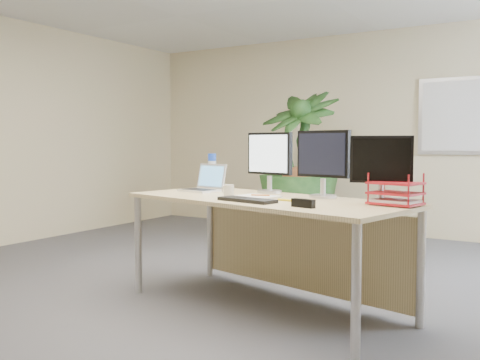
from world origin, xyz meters
The scene contains 17 objects.
floor centered at (0.00, 0.00, 0.00)m, with size 8.00×8.00×0.00m, color #434348.
back_wall centered at (0.00, 4.00, 1.35)m, with size 7.00×0.04×2.70m, color beige.
whiteboard centered at (1.20, 3.97, 1.55)m, with size 1.30×0.04×0.95m.
desk centered at (0.33, 0.47, 0.64)m, with size 2.27×1.33×0.82m.
floor_plant centered at (-0.58, 2.82, 0.75)m, with size 0.84×0.84×1.50m, color #133413.
monitor_left centered at (0.14, 0.74, 1.10)m, with size 0.43×0.20×0.48m.
monitor_right centered at (0.66, 0.60, 1.10)m, with size 0.44×0.20×0.49m.
monitor_dark centered at (1.14, 0.43, 1.08)m, with size 0.40×0.18×0.45m.
laptop centered at (-0.40, 0.59, 0.88)m, with size 0.37×0.34×0.23m.
keyboard centered at (0.32, 0.08, 0.83)m, with size 0.44×0.15×0.02m, color black.
coffee_mug centered at (0.01, 0.33, 0.86)m, with size 0.11×0.08×0.09m.
spiral_notebook centered at (0.24, 0.36, 0.83)m, with size 0.30×0.22×0.01m, color white.
orange_pen centered at (0.26, 0.37, 0.84)m, with size 0.01×0.01×0.14m, color orange.
yellow_highlighter centered at (0.53, 0.25, 0.83)m, with size 0.02×0.02×0.12m, color yellow.
water_bottle centered at (-0.51, 0.86, 0.97)m, with size 0.08×0.08×0.31m.
letter_tray centered at (1.24, 0.40, 0.88)m, with size 0.35×0.29×0.14m.
stapler centered at (0.78, -0.02, 0.85)m, with size 0.16×0.04×0.05m, color black.
Camera 1 is at (2.18, -3.05, 1.22)m, focal length 40.00 mm.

